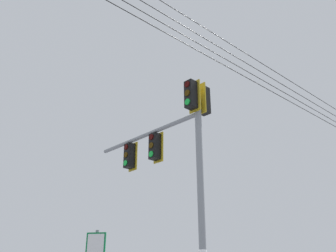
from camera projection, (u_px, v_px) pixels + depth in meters
name	position (u px, v px, depth m)	size (l,w,h in m)	color
signal_mast_assembly	(175.00, 154.00, 11.52)	(2.89, 4.70, 7.52)	gray
overhead_wire_span	(166.00, 19.00, 11.50)	(25.95, 14.49, 1.82)	black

